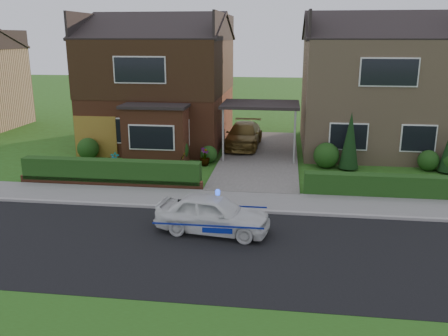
# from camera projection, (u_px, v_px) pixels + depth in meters

# --- Properties ---
(ground) EXTENTS (120.00, 120.00, 0.00)m
(ground) POSITION_uv_depth(u_px,v_px,m) (237.00, 250.00, 13.69)
(ground) COLOR #2A5416
(ground) RESTS_ON ground
(road) EXTENTS (60.00, 6.00, 0.02)m
(road) POSITION_uv_depth(u_px,v_px,m) (237.00, 250.00, 13.69)
(road) COLOR black
(road) RESTS_ON ground
(kerb) EXTENTS (60.00, 0.16, 0.12)m
(kerb) POSITION_uv_depth(u_px,v_px,m) (246.00, 211.00, 16.59)
(kerb) COLOR #9E9993
(kerb) RESTS_ON ground
(sidewalk) EXTENTS (60.00, 2.00, 0.10)m
(sidewalk) POSITION_uv_depth(u_px,v_px,m) (249.00, 201.00, 17.59)
(sidewalk) COLOR slate
(sidewalk) RESTS_ON ground
(driveway) EXTENTS (3.80, 12.00, 0.12)m
(driveway) POSITION_uv_depth(u_px,v_px,m) (260.00, 156.00, 24.18)
(driveway) COLOR #666059
(driveway) RESTS_ON ground
(house_left) EXTENTS (7.50, 9.53, 7.25)m
(house_left) POSITION_uv_depth(u_px,v_px,m) (161.00, 76.00, 26.67)
(house_left) COLOR brown
(house_left) RESTS_ON ground
(house_right) EXTENTS (7.50, 8.06, 7.25)m
(house_right) POSITION_uv_depth(u_px,v_px,m) (373.00, 81.00, 25.34)
(house_right) COLOR tan
(house_right) RESTS_ON ground
(carport_link) EXTENTS (3.80, 3.00, 2.77)m
(carport_link) POSITION_uv_depth(u_px,v_px,m) (261.00, 105.00, 23.44)
(carport_link) COLOR black
(carport_link) RESTS_ON ground
(garage_door) EXTENTS (2.20, 0.10, 2.10)m
(garage_door) POSITION_uv_depth(u_px,v_px,m) (96.00, 137.00, 23.96)
(garage_door) COLOR brown
(garage_door) RESTS_ON ground
(dwarf_wall) EXTENTS (7.70, 0.25, 0.36)m
(dwarf_wall) POSITION_uv_depth(u_px,v_px,m) (110.00, 182.00, 19.43)
(dwarf_wall) COLOR brown
(dwarf_wall) RESTS_ON ground
(hedge_left) EXTENTS (7.50, 0.55, 0.90)m
(hedge_left) POSITION_uv_depth(u_px,v_px,m) (112.00, 185.00, 19.62)
(hedge_left) COLOR #173A12
(hedge_left) RESTS_ON ground
(hedge_right) EXTENTS (7.50, 0.55, 0.80)m
(hedge_right) POSITION_uv_depth(u_px,v_px,m) (403.00, 198.00, 18.07)
(hedge_right) COLOR #173A12
(hedge_right) RESTS_ON ground
(shrub_left_far) EXTENTS (1.08, 1.08, 1.08)m
(shrub_left_far) POSITION_uv_depth(u_px,v_px,m) (88.00, 149.00, 23.69)
(shrub_left_far) COLOR #173A12
(shrub_left_far) RESTS_ON ground
(shrub_left_mid) EXTENTS (1.32, 1.32, 1.32)m
(shrub_left_mid) POSITION_uv_depth(u_px,v_px,m) (175.00, 150.00, 22.90)
(shrub_left_mid) COLOR #173A12
(shrub_left_mid) RESTS_ON ground
(shrub_left_near) EXTENTS (0.84, 0.84, 0.84)m
(shrub_left_near) POSITION_uv_depth(u_px,v_px,m) (209.00, 154.00, 23.05)
(shrub_left_near) COLOR #173A12
(shrub_left_near) RESTS_ON ground
(shrub_right_near) EXTENTS (1.20, 1.20, 1.20)m
(shrub_right_near) POSITION_uv_depth(u_px,v_px,m) (326.00, 155.00, 22.10)
(shrub_right_near) COLOR #173A12
(shrub_right_near) RESTS_ON ground
(shrub_right_mid) EXTENTS (0.96, 0.96, 0.96)m
(shrub_right_mid) POSITION_uv_depth(u_px,v_px,m) (428.00, 161.00, 21.65)
(shrub_right_mid) COLOR #173A12
(shrub_right_mid) RESTS_ON ground
(conifer_a) EXTENTS (0.90, 0.90, 2.60)m
(conifer_a) POSITION_uv_depth(u_px,v_px,m) (350.00, 142.00, 21.60)
(conifer_a) COLOR black
(conifer_a) RESTS_ON ground
(police_car) EXTENTS (3.30, 3.76, 1.39)m
(police_car) POSITION_uv_depth(u_px,v_px,m) (213.00, 214.00, 14.78)
(police_car) COLOR white
(police_car) RESTS_ON ground
(driveway_car) EXTENTS (1.96, 4.44, 1.27)m
(driveway_car) POSITION_uv_depth(u_px,v_px,m) (243.00, 135.00, 25.84)
(driveway_car) COLOR brown
(driveway_car) RESTS_ON driveway
(potted_plant_a) EXTENTS (0.46, 0.36, 0.77)m
(potted_plant_a) POSITION_uv_depth(u_px,v_px,m) (115.00, 161.00, 21.94)
(potted_plant_a) COLOR gray
(potted_plant_a) RESTS_ON ground
(potted_plant_b) EXTENTS (0.53, 0.50, 0.76)m
(potted_plant_b) POSITION_uv_depth(u_px,v_px,m) (182.00, 161.00, 21.99)
(potted_plant_b) COLOR gray
(potted_plant_b) RESTS_ON ground
(potted_plant_c) EXTENTS (0.64, 0.64, 0.86)m
(potted_plant_c) POSITION_uv_depth(u_px,v_px,m) (205.00, 157.00, 22.48)
(potted_plant_c) COLOR gray
(potted_plant_c) RESTS_ON ground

